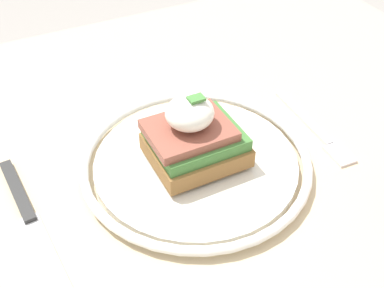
# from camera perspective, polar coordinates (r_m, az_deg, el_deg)

# --- Properties ---
(dining_table) EXTENTS (0.91, 0.67, 0.75)m
(dining_table) POSITION_cam_1_polar(r_m,az_deg,el_deg) (0.65, -1.25, -9.41)
(dining_table) COLOR #C6B28E
(dining_table) RESTS_ON ground_plane
(plate) EXTENTS (0.25, 0.25, 0.02)m
(plate) POSITION_cam_1_polar(r_m,az_deg,el_deg) (0.52, 0.00, -2.26)
(plate) COLOR silver
(plate) RESTS_ON dining_table
(sandwich) EXTENTS (0.10, 0.08, 0.08)m
(sandwich) POSITION_cam_1_polar(r_m,az_deg,el_deg) (0.50, -0.11, 0.77)
(sandwich) COLOR olive
(sandwich) RESTS_ON plate
(fork) EXTENTS (0.02, 0.15, 0.00)m
(fork) POSITION_cam_1_polar(r_m,az_deg,el_deg) (0.59, 14.39, 1.64)
(fork) COLOR silver
(fork) RESTS_ON dining_table
(knife) EXTENTS (0.03, 0.19, 0.01)m
(knife) POSITION_cam_1_polar(r_m,az_deg,el_deg) (0.51, -18.99, -7.63)
(knife) COLOR #2D2D2D
(knife) RESTS_ON dining_table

